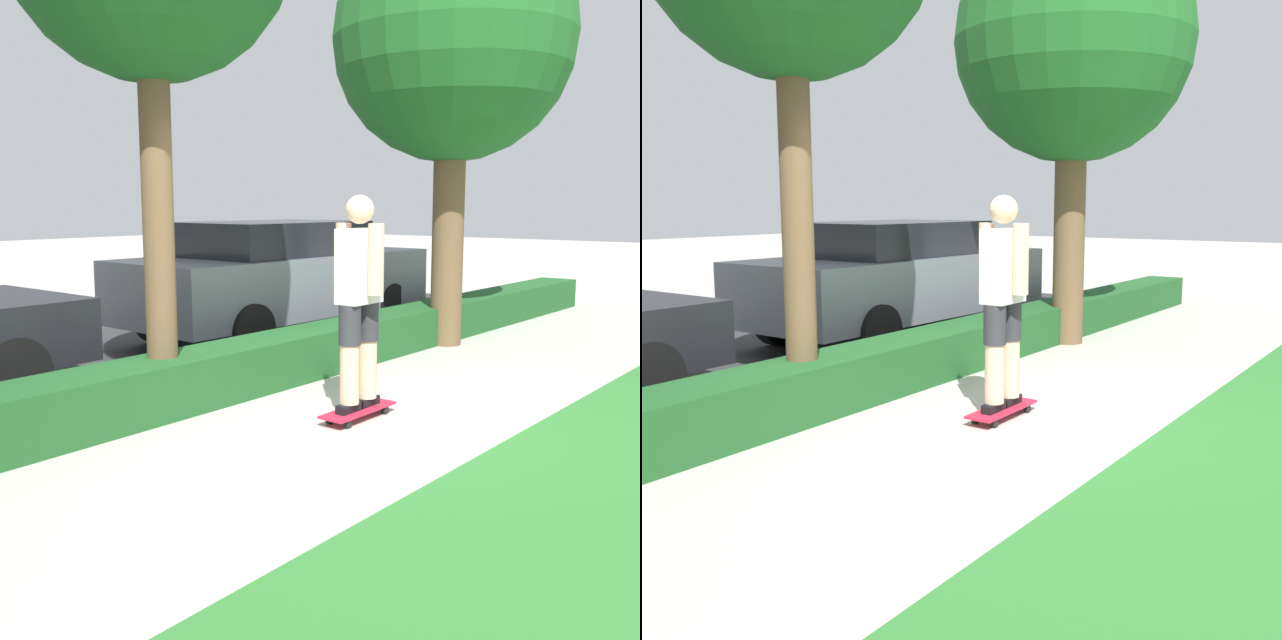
# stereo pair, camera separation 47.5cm
# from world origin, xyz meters

# --- Properties ---
(ground_plane) EXTENTS (60.00, 60.00, 0.00)m
(ground_plane) POSITION_xyz_m (0.00, 0.00, 0.00)
(ground_plane) COLOR #ADA89E
(street_asphalt) EXTENTS (15.69, 5.00, 0.01)m
(street_asphalt) POSITION_xyz_m (0.00, 4.20, 0.00)
(street_asphalt) COLOR #2D2D30
(street_asphalt) RESTS_ON ground_plane
(hedge_row) EXTENTS (15.69, 0.60, 0.46)m
(hedge_row) POSITION_xyz_m (0.00, 1.60, 0.23)
(hedge_row) COLOR #1E5123
(hedge_row) RESTS_ON ground_plane
(skateboard) EXTENTS (0.77, 0.24, 0.09)m
(skateboard) POSITION_xyz_m (0.03, 0.21, 0.07)
(skateboard) COLOR red
(skateboard) RESTS_ON ground_plane
(skater_person) EXTENTS (0.51, 0.45, 1.74)m
(skater_person) POSITION_xyz_m (0.03, 0.21, 1.02)
(skater_person) COLOR black
(skater_person) RESTS_ON skateboard
(tree_far) EXTENTS (2.89, 2.89, 5.13)m
(tree_far) POSITION_xyz_m (3.39, 1.31, 3.65)
(tree_far) COLOR brown
(tree_far) RESTS_ON ground_plane
(parked_car_middle) EXTENTS (4.53, 1.87, 1.52)m
(parked_car_middle) POSITION_xyz_m (2.55, 3.38, 0.81)
(parked_car_middle) COLOR slate
(parked_car_middle) RESTS_ON ground_plane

